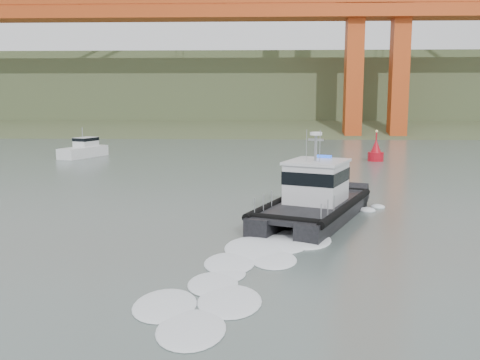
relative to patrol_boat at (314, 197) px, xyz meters
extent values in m
plane|color=#50605A|center=(-4.80, -9.39, -1.37)|extent=(400.00, 400.00, 0.00)
cube|color=#3F4D2C|center=(-4.80, 82.61, -1.37)|extent=(500.00, 44.72, 16.25)
cube|color=#3F4D2C|center=(-4.80, 110.61, 4.63)|extent=(500.00, 70.00, 18.00)
cube|color=#3F4D2C|center=(-4.80, 135.61, 9.63)|extent=(500.00, 60.00, 16.00)
cube|color=#B74116|center=(-4.80, 65.61, 20.63)|extent=(260.00, 6.00, 2.20)
cube|color=black|center=(-1.34, 0.39, -0.94)|extent=(5.65, 10.92, 1.23)
cube|color=black|center=(1.21, -0.70, -0.94)|extent=(5.65, 10.92, 1.23)
cube|color=black|center=(-0.27, -0.63, -0.45)|extent=(7.60, 10.59, 0.26)
cube|color=silver|center=(0.14, 0.32, 0.86)|extent=(4.28, 4.61, 2.36)
cube|color=black|center=(0.14, 0.32, 1.28)|extent=(4.36, 4.69, 0.77)
cube|color=silver|center=(0.14, 0.32, 2.12)|extent=(4.55, 4.88, 0.16)
cylinder|color=gray|center=(0.02, 0.04, 2.96)|extent=(0.16, 0.16, 1.85)
cylinder|color=white|center=(0.02, 0.04, 3.83)|extent=(0.72, 0.72, 0.18)
cube|color=silver|center=(-25.16, 32.97, -0.80)|extent=(4.68, 7.25, 1.38)
cube|color=silver|center=(-24.95, 33.51, 0.35)|extent=(2.73, 3.24, 1.38)
cube|color=black|center=(-24.95, 33.51, 0.81)|extent=(2.80, 3.31, 0.40)
cylinder|color=gray|center=(-25.16, 32.97, 1.61)|extent=(0.09, 0.09, 1.38)
cylinder|color=#AE0C18|center=(10.09, 30.38, -0.97)|extent=(1.83, 1.83, 1.22)
cone|color=#AE0C18|center=(10.09, 30.38, 0.25)|extent=(1.42, 1.42, 1.83)
cylinder|color=#AE0C18|center=(10.09, 30.38, 1.47)|extent=(0.16, 0.16, 1.02)
sphere|color=#E5D87F|center=(10.09, 30.38, 2.08)|extent=(0.30, 0.30, 0.30)
camera|label=1|loc=(-3.27, -31.85, 5.99)|focal=40.00mm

